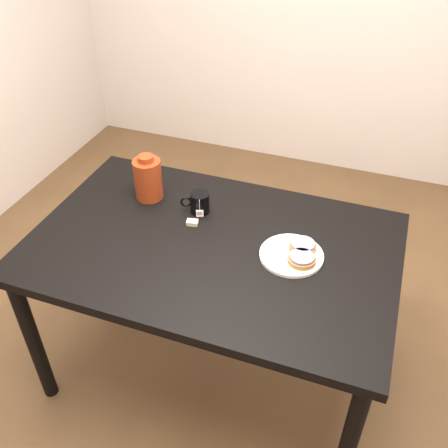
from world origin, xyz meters
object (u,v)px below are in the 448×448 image
Objects in this scene: bagel_package at (148,178)px; table at (213,259)px; bagel_back at (303,246)px; bagel_front at (302,259)px; plate at (291,255)px; teabag_pouch at (192,223)px; mug at (199,203)px.

table is at bearing -28.73° from bagel_package.
bagel_back is 0.73× the size of bagel_front.
plate is 0.70m from bagel_package.
table is 9.53× the size of bagel_front.
bagel_package reaches higher than bagel_front.
bagel_back is at bearing 12.25° from table.
bagel_back is 0.45m from teabag_pouch.
mug is at bearing 125.32° from table.
bagel_back is 0.83× the size of mug.
bagel_package is at bearing 152.09° from mug.
table is at bearing -179.96° from bagel_front.
teabag_pouch is at bearing -107.85° from mug.
bagel_front is at bearing -41.73° from mug.
bagel_back is at bearing -1.26° from teabag_pouch.
bagel_package is (-0.37, 0.20, 0.18)m from table.
table is 6.98× the size of bagel_package.
mug reaches higher than table.
bagel_back reaches higher than table.
bagel_package is (-0.70, 0.13, 0.07)m from bagel_back.
bagel_back is 0.07m from bagel_front.
mug is (-0.47, 0.17, 0.02)m from bagel_front.
bagel_back is at bearing 55.46° from plate.
bagel_back reaches higher than plate.
plate is 0.05m from bagel_front.
bagel_back reaches higher than teabag_pouch.
table is 31.11× the size of teabag_pouch.
plate is at bearing -14.45° from bagel_package.
table is 0.32m from plate.
bagel_front is 0.47m from teabag_pouch.
teabag_pouch is at bearing -25.41° from bagel_package.
bagel_back is at bearing 99.96° from bagel_front.
plate is at bearing -124.54° from bagel_back.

